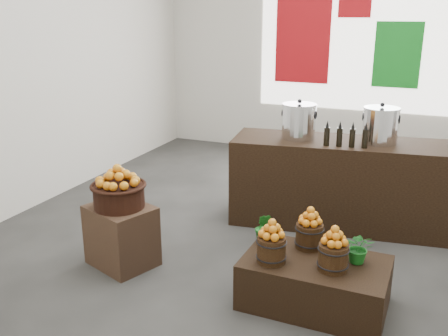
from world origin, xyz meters
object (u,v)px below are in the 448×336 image
at_px(crate, 122,236).
at_px(display_table, 315,283).
at_px(stock_pot_left, 299,122).
at_px(counter, 340,183).
at_px(stock_pot_center, 380,126).
at_px(wicker_basket, 119,196).

distance_m(crate, display_table, 1.87).
bearing_deg(stock_pot_left, counter, 8.06).
bearing_deg(crate, display_table, 0.56).
distance_m(crate, counter, 2.49).
bearing_deg(stock_pot_center, crate, -139.11).
bearing_deg(stock_pot_left, wicker_basket, -126.20).
bearing_deg(crate, stock_pot_left, 53.80).
bearing_deg(stock_pot_left, crate, -126.20).
relative_size(crate, counter, 0.25).
bearing_deg(display_table, stock_pot_left, 111.16).
relative_size(display_table, stock_pot_center, 3.14).
distance_m(wicker_basket, counter, 2.49).
height_order(wicker_basket, stock_pot_left, stock_pot_left).
height_order(crate, stock_pot_left, stock_pot_left).
height_order(display_table, stock_pot_left, stock_pot_left).
xyz_separation_m(crate, counter, (1.74, 1.78, 0.19)).
relative_size(wicker_basket, counter, 0.20).
bearing_deg(counter, stock_pot_center, -0.00).
bearing_deg(crate, stock_pot_center, 40.89).
distance_m(crate, stock_pot_left, 2.29).
distance_m(wicker_basket, stock_pot_left, 2.17).
bearing_deg(wicker_basket, crate, 0.00).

